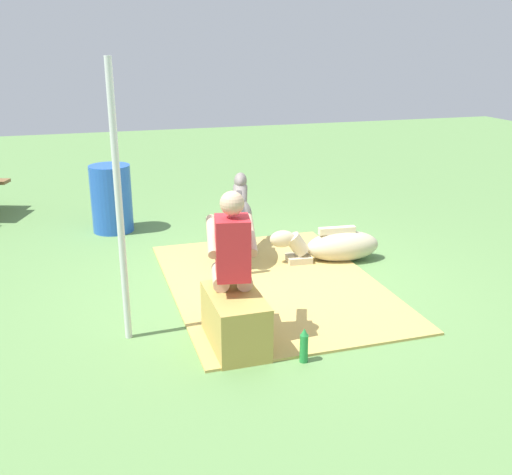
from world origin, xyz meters
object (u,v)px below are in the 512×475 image
at_px(pony_standing, 238,214).
at_px(soda_bottle, 304,346).
at_px(person_seated, 232,257).
at_px(hay_bale, 235,320).
at_px(pony_lying, 335,246).
at_px(water_barrel, 111,199).
at_px(tent_pole_left, 119,207).

distance_m(pony_standing, soda_bottle, 2.49).
distance_m(person_seated, pony_standing, 1.95).
distance_m(person_seated, soda_bottle, 0.95).
relative_size(hay_bale, pony_lying, 0.57).
bearing_deg(pony_lying, water_barrel, 50.68).
relative_size(soda_bottle, tent_pole_left, 0.13).
distance_m(hay_bale, tent_pole_left, 1.35).
xyz_separation_m(pony_lying, soda_bottle, (-2.07, 1.20, -0.04)).
xyz_separation_m(pony_lying, tent_pole_left, (-1.22, 2.53, 1.00)).
bearing_deg(hay_bale, person_seated, -7.51).
xyz_separation_m(hay_bale, person_seated, (0.16, -0.02, 0.51)).
bearing_deg(person_seated, soda_bottle, -143.42).
relative_size(water_barrel, tent_pole_left, 0.38).
xyz_separation_m(hay_bale, pony_standing, (2.02, -0.59, 0.33)).
bearing_deg(pony_lying, soda_bottle, 149.81).
xyz_separation_m(person_seated, tent_pole_left, (0.25, 0.89, 0.45)).
bearing_deg(tent_pole_left, pony_lying, -64.17).
height_order(person_seated, water_barrel, person_seated).
relative_size(pony_standing, tent_pole_left, 0.55).
xyz_separation_m(person_seated, pony_lying, (1.48, -1.64, -0.56)).
relative_size(hay_bale, person_seated, 0.57).
relative_size(pony_lying, soda_bottle, 4.50).
bearing_deg(tent_pole_left, soda_bottle, -122.56).
bearing_deg(water_barrel, person_seated, -167.31).
relative_size(pony_lying, tent_pole_left, 0.57).
xyz_separation_m(water_barrel, tent_pole_left, (-3.21, 0.11, 0.73)).
xyz_separation_m(pony_lying, water_barrel, (1.98, 2.42, 0.27)).
height_order(hay_bale, soda_bottle, hay_bale).
bearing_deg(soda_bottle, tent_pole_left, 57.44).
height_order(soda_bottle, tent_pole_left, tent_pole_left).
bearing_deg(soda_bottle, pony_standing, -3.05).
height_order(water_barrel, tent_pole_left, tent_pole_left).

